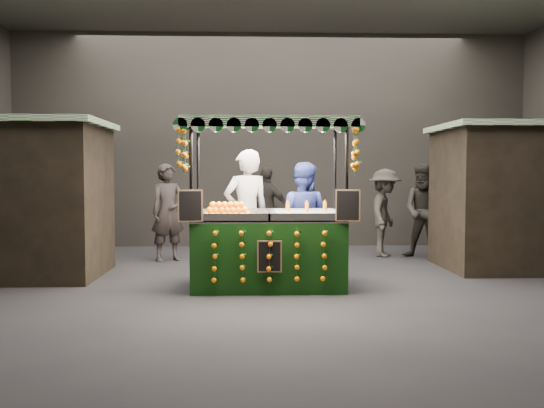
{
  "coord_description": "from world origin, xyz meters",
  "views": [
    {
      "loc": [
        -0.51,
        -9.06,
        1.73
      ],
      "look_at": [
        -0.16,
        0.33,
        1.24
      ],
      "focal_mm": 39.41,
      "sensor_mm": 36.0,
      "label": 1
    }
  ],
  "objects": [
    {
      "name": "neighbour_stall_left",
      "position": [
        -4.4,
        1.0,
        1.31
      ],
      "size": [
        3.0,
        2.2,
        2.6
      ],
      "color": "black",
      "rests_on": "ground"
    },
    {
      "name": "vendor_blue",
      "position": [
        0.37,
        0.91,
        0.95
      ],
      "size": [
        1.12,
        1.0,
        1.91
      ],
      "rotation": [
        0.0,
        0.0,
        2.78
      ],
      "color": "navy",
      "rests_on": "ground"
    },
    {
      "name": "shopper_3",
      "position": [
        2.28,
        3.13,
        0.91
      ],
      "size": [
        1.07,
        1.34,
        1.82
      ],
      "rotation": [
        0.0,
        0.0,
        1.18
      ],
      "color": "#2D2924",
      "rests_on": "ground"
    },
    {
      "name": "shopper_4",
      "position": [
        -4.5,
        4.04,
        0.81
      ],
      "size": [
        0.93,
        0.91,
        1.61
      ],
      "rotation": [
        0.0,
        0.0,
        3.86
      ],
      "color": "#292321",
      "rests_on": "ground"
    },
    {
      "name": "ground",
      "position": [
        0.0,
        0.0,
        0.0
      ],
      "size": [
        12.0,
        12.0,
        0.0
      ],
      "primitive_type": "plane",
      "color": "black",
      "rests_on": "ground"
    },
    {
      "name": "shopper_1",
      "position": [
        3.04,
        2.84,
        0.96
      ],
      "size": [
        1.17,
        1.09,
        1.92
      ],
      "rotation": [
        0.0,
        0.0,
        -0.52
      ],
      "color": "black",
      "rests_on": "ground"
    },
    {
      "name": "juice_stall",
      "position": [
        -0.23,
        -0.15,
        0.79
      ],
      "size": [
        2.61,
        1.53,
        2.53
      ],
      "color": "black",
      "rests_on": "ground"
    },
    {
      "name": "neighbour_stall_right",
      "position": [
        4.4,
        1.5,
        1.31
      ],
      "size": [
        3.0,
        2.2,
        2.6
      ],
      "color": "black",
      "rests_on": "ground"
    },
    {
      "name": "shopper_0",
      "position": [
        -2.11,
        2.68,
        0.95
      ],
      "size": [
        0.83,
        0.75,
        1.91
      ],
      "rotation": [
        0.0,
        0.0,
        0.54
      ],
      "color": "#2B2523",
      "rests_on": "ground"
    },
    {
      "name": "market_hall",
      "position": [
        0.0,
        0.0,
        3.38
      ],
      "size": [
        12.1,
        10.1,
        5.05
      ],
      "color": "black",
      "rests_on": "ground"
    },
    {
      "name": "shopper_2",
      "position": [
        -0.14,
        4.07,
        0.93
      ],
      "size": [
        1.17,
        0.92,
        1.86
      ],
      "rotation": [
        0.0,
        0.0,
        2.64
      ],
      "color": "#2A2622",
      "rests_on": "ground"
    },
    {
      "name": "vendor_grey",
      "position": [
        -0.56,
        0.67,
        1.05
      ],
      "size": [
        0.9,
        0.74,
        2.11
      ],
      "rotation": [
        0.0,
        0.0,
        3.5
      ],
      "color": "gray",
      "rests_on": "ground"
    }
  ]
}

